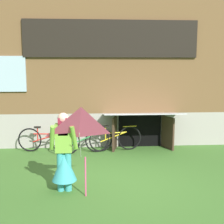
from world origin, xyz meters
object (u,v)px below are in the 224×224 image
Objects in this scene: kite at (81,130)px; bicycle_green at (85,140)px; bicycle_yellow at (114,139)px; bicycle_red at (46,140)px; person at (64,158)px.

kite reaches higher than bicycle_green.
kite is 3.73m from bicycle_yellow.
kite is 3.88m from bicycle_red.
bicycle_yellow is 1.02× the size of bicycle_green.
person is 2.82m from bicycle_green.
person is at bearing 126.89° from kite.
bicycle_yellow reaches higher than bicycle_red.
bicycle_yellow reaches higher than bicycle_green.
bicycle_green reaches higher than bicycle_red.
bicycle_yellow is 0.92m from bicycle_green.
bicycle_green is 1.22m from bicycle_red.
bicycle_yellow is 1.02× the size of bicycle_red.
bicycle_red is at bearing 86.21° from person.
bicycle_red is (-1.23, 3.54, -1.03)m from kite.
person is at bearing -112.35° from bicycle_green.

